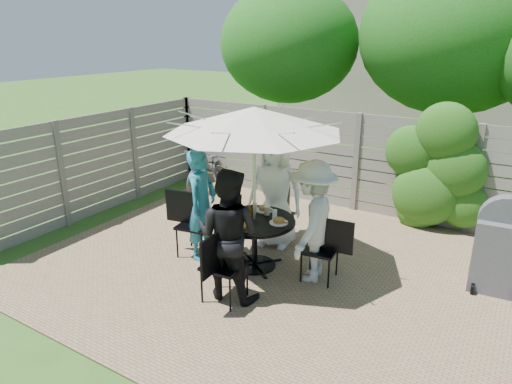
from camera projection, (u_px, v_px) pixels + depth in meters
The scene contains 22 objects.
backyard_envelope at pixel (447, 55), 13.70m from camera, with size 60.00×60.00×5.00m.
patio_table at pixel (254, 234), 6.41m from camera, with size 1.28×1.28×0.74m.
umbrella at pixel (254, 120), 5.88m from camera, with size 2.70×2.70×2.29m.
chair_back at pixel (278, 225), 7.33m from camera, with size 0.46×0.67×0.91m.
person_back at pixel (276, 191), 7.01m from camera, with size 0.88×0.57×1.79m, color white.
chair_left at pixel (195, 237), 6.83m from camera, with size 0.76×0.56×1.00m.
person_left at pixel (202, 205), 6.61m from camera, with size 0.60×0.39×1.65m, color teal.
chair_front at pixel (224, 280), 5.64m from camera, with size 0.50×0.72×0.99m.
person_front at pixel (228, 235), 5.58m from camera, with size 0.82×0.64×1.69m, color black.
chair_right at pixel (320, 262), 6.13m from camera, with size 0.68×0.48×0.91m.
person_right at pixel (312, 222), 6.00m from camera, with size 1.08×0.62×1.67m, color beige.
plate_back at pixel (264, 209), 6.64m from camera, with size 0.26×0.26×0.06m.
plate_left at pixel (231, 214), 6.46m from camera, with size 0.26×0.26×0.06m.
plate_front at pixel (244, 227), 6.01m from camera, with size 0.26×0.26×0.06m.
plate_right at pixel (279, 221), 6.19m from camera, with size 0.26×0.26×0.06m.
glass_back at pixel (255, 207), 6.58m from camera, with size 0.07×0.07×0.14m, color silver.
glass_left at pixel (234, 214), 6.32m from camera, with size 0.07×0.07×0.14m, color silver.
glass_right at pixel (275, 215), 6.31m from camera, with size 0.07×0.07×0.14m, color silver.
syrup_jug at pixel (252, 212), 6.37m from camera, with size 0.09×0.09×0.16m, color #59280C.
coffee_cup at pixel (267, 211), 6.47m from camera, with size 0.08×0.08×0.12m, color #C6B293.
bicycle at pixel (209, 168), 9.79m from camera, with size 0.61×1.75×0.92m, color #333338.
bbq_grill at pixel (501, 249), 5.79m from camera, with size 0.67×0.53×1.30m.
Camera 1 is at (2.67, -4.90, 3.16)m, focal length 32.00 mm.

